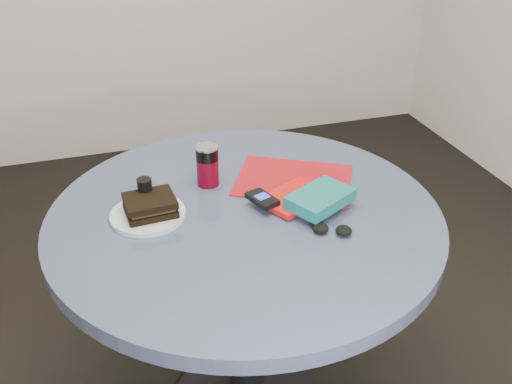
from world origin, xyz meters
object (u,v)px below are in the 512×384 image
object	(u,v)px
red_book	(294,197)
soda_can	(208,165)
table	(245,262)
plate	(148,215)
mp3_player	(262,199)
sandwich	(150,205)
magazine	(293,180)
novel	(320,199)
headphones	(332,229)
pepper_grinder	(145,193)

from	to	relation	value
red_book	soda_can	bearing A→B (deg)	114.07
table	plate	world-z (taller)	plate
soda_can	mp3_player	distance (m)	0.19
sandwich	magazine	world-z (taller)	sandwich
novel	headphones	size ratio (longest dim) A/B	1.59
plate	novel	xyz separation A→B (m)	(0.42, -0.10, 0.03)
table	plate	xyz separation A→B (m)	(-0.24, 0.04, 0.17)
table	soda_can	world-z (taller)	soda_can
novel	headphones	distance (m)	0.11
sandwich	mp3_player	size ratio (longest dim) A/B	1.32
pepper_grinder	novel	world-z (taller)	pepper_grinder
sandwich	headphones	bearing A→B (deg)	-26.68
red_book	headphones	distance (m)	0.17
magazine	red_book	world-z (taller)	red_book
mp3_player	headphones	world-z (taller)	mp3_player
magazine	novel	size ratio (longest dim) A/B	1.90
sandwich	red_book	distance (m)	0.37
plate	magazine	distance (m)	0.42
sandwich	headphones	world-z (taller)	sandwich
sandwich	novel	size ratio (longest dim) A/B	0.79
magazine	novel	world-z (taller)	novel
plate	pepper_grinder	bearing A→B (deg)	85.59
plate	headphones	bearing A→B (deg)	-26.37
pepper_grinder	headphones	bearing A→B (deg)	-31.07
headphones	sandwich	bearing A→B (deg)	153.32
sandwich	magazine	xyz separation A→B (m)	(0.40, 0.06, -0.03)
magazine	headphones	size ratio (longest dim) A/B	3.03
novel	headphones	bearing A→B (deg)	-124.57
sandwich	red_book	bearing A→B (deg)	-5.84
soda_can	mp3_player	size ratio (longest dim) A/B	1.18
pepper_grinder	red_book	world-z (taller)	pepper_grinder
plate	sandwich	world-z (taller)	sandwich
mp3_player	novel	bearing A→B (deg)	-22.23
plate	novel	bearing A→B (deg)	-13.42
plate	soda_can	size ratio (longest dim) A/B	1.64
soda_can	magazine	bearing A→B (deg)	-13.18
soda_can	pepper_grinder	bearing A→B (deg)	-157.30
table	magazine	distance (m)	0.26
soda_can	headphones	world-z (taller)	soda_can
plate	headphones	world-z (taller)	headphones
headphones	novel	bearing A→B (deg)	83.76
novel	red_book	bearing A→B (deg)	97.84
headphones	plate	bearing A→B (deg)	153.63
plate	magazine	size ratio (longest dim) A/B	0.61
mp3_player	headphones	bearing A→B (deg)	-51.81
table	novel	bearing A→B (deg)	-17.11
sandwich	pepper_grinder	bearing A→B (deg)	96.27
red_book	novel	distance (m)	0.08
pepper_grinder	sandwich	bearing A→B (deg)	-83.73
magazine	headphones	xyz separation A→B (m)	(-0.00, -0.27, 0.01)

